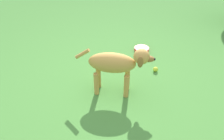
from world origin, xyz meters
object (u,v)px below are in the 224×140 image
dog (117,64)px  water_bowl (142,49)px  tennis_ball_1 (96,62)px  tennis_ball_0 (156,69)px

dog → water_bowl: size_ratio=3.97×
dog → tennis_ball_1: bearing=122.1°
dog → tennis_ball_1: 0.76m
tennis_ball_0 → tennis_ball_1: bearing=84.8°
dog → water_bowl: (1.02, -0.27, -0.36)m
dog → tennis_ball_0: bearing=47.1°
dog → tennis_ball_1: (0.57, 0.35, -0.36)m
dog → tennis_ball_0: size_ratio=13.24×
tennis_ball_1 → dog: bearing=-148.3°
dog → tennis_ball_0: (0.49, -0.47, -0.36)m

